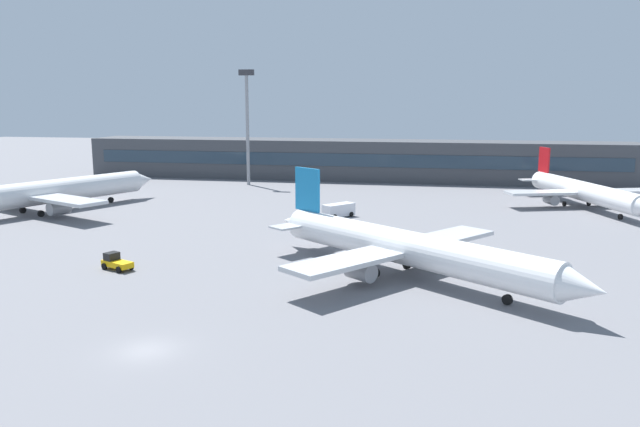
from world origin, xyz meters
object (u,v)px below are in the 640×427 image
Objects in this scene: baggage_tug_yellow at (116,262)px; floodlight_tower_west at (247,119)px; airplane_far at (584,191)px; airplane_mid at (44,193)px; airplane_near at (408,248)px; service_van_white at (339,210)px.

baggage_tug_yellow is 0.16× the size of floodlight_tower_west.
airplane_mid is at bearing -165.70° from airplane_far.
airplane_far is (26.57, 47.59, -0.24)m from airplane_near.
floodlight_tower_west is at bearing 126.95° from service_van_white.
airplane_far is 67.37m from floodlight_tower_west.
airplane_far is (85.63, 21.83, -0.49)m from airplane_mid.
baggage_tug_yellow is at bearing -45.18° from airplane_mid.
baggage_tug_yellow is (28.53, -28.71, -2.47)m from airplane_mid.
service_van_white is (-12.30, 31.31, -1.91)m from airplane_near.
floodlight_tower_west is at bearing 120.06° from airplane_near.
airplane_mid is (-59.06, 25.76, 0.25)m from airplane_near.
airplane_near is 6.35× the size of service_van_white.
floodlight_tower_west is at bearing 95.91° from baggage_tug_yellow.
airplane_near is 54.50m from airplane_far.
airplane_far is 1.48× the size of floodlight_tower_west.
airplane_mid is 45.94m from floodlight_tower_west.
airplane_near is 75.79m from floodlight_tower_west.
baggage_tug_yellow is at bearing -138.49° from airplane_far.
airplane_near is 64.44m from airplane_mid.
airplane_near is 8.64× the size of baggage_tug_yellow.
baggage_tug_yellow is (-57.10, -50.53, -1.98)m from airplane_far.
airplane_near is at bearing -23.57° from airplane_mid.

